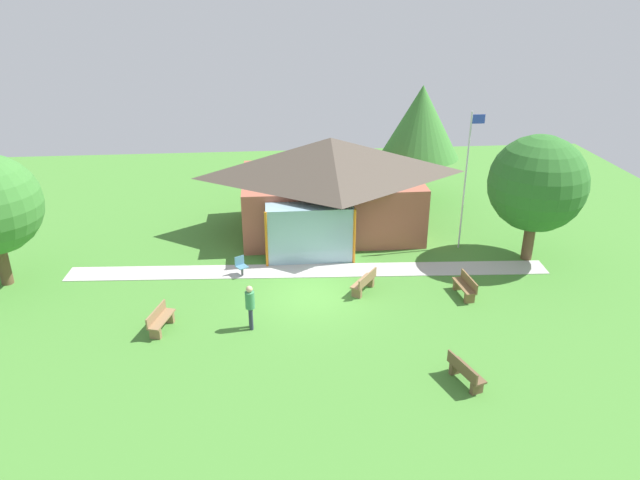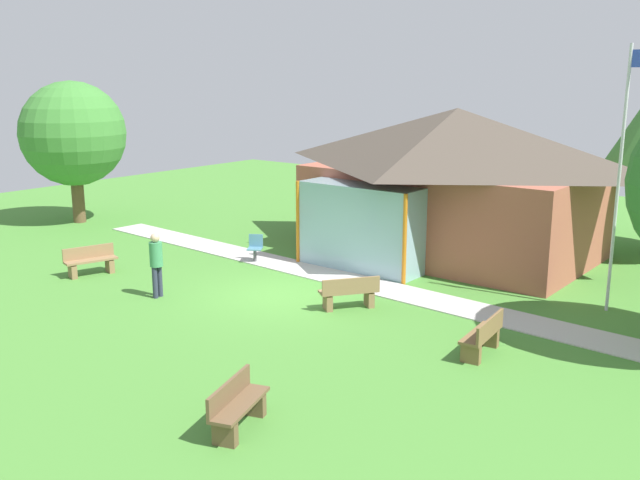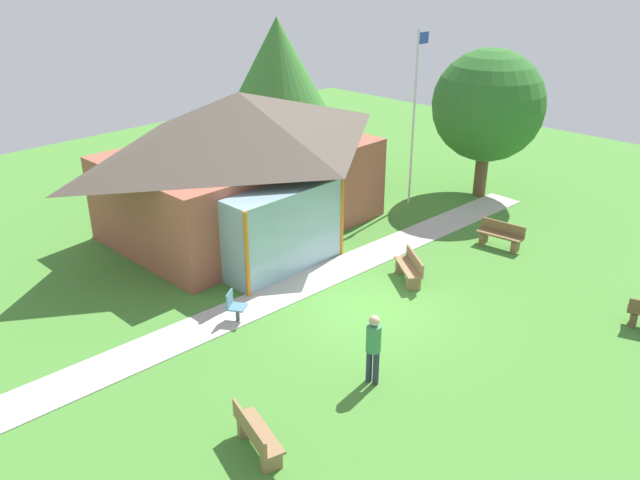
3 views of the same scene
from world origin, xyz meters
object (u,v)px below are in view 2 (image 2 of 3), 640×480
Objects in this scene: pavilion at (451,179)px; visitor_strolling_lawn at (156,260)px; tree_west_hedge at (73,134)px; bench_mid_right at (483,337)px; bench_mid_left at (90,261)px; flagpole at (621,170)px; bench_rear_near_path at (349,293)px; bench_front_right at (237,407)px; patio_chair_west at (255,249)px.

visitor_strolling_lawn is (-3.80, -8.94, -1.45)m from pavilion.
tree_west_hedge is at bearing -121.64° from visitor_strolling_lawn.
pavilion is 1.73× the size of tree_west_hedge.
bench_mid_right is 0.98× the size of bench_mid_left.
flagpole is at bearing -20.44° from bench_mid_right.
bench_rear_near_path is at bearing -143.10° from flagpole.
visitor_strolling_lawn is (-9.73, -6.26, -2.52)m from flagpole.
bench_mid_left is 10.82m from bench_front_right.
flagpole reaches higher than visitor_strolling_lawn.
flagpole is at bearing -24.34° from pavilion.
bench_mid_right is at bearing -56.89° from pavilion.
bench_mid_left is at bearing -128.88° from pavilion.
tree_west_hedge reaches higher than patio_chair_west.
tree_west_hedge is at bearing -32.96° from patio_chair_west.
pavilion is 6.24× the size of bench_mid_right.
pavilion is 1.48× the size of flagpole.
pavilion reaches higher than bench_mid_left.
bench_mid_left is 8.74m from tree_west_hedge.
tree_west_hedge reaches higher than bench_front_right.
visitor_strolling_lawn is at bearing -138.31° from bench_front_right.
bench_front_right is (10.04, -4.03, 0.00)m from bench_mid_left.
bench_rear_near_path is at bearing 109.23° from visitor_strolling_lawn.
tree_west_hedge is (-19.98, -1.84, -0.05)m from flagpole.
pavilion is 11.45m from bench_mid_left.
bench_mid_right is at bearing -8.33° from tree_west_hedge.
visitor_strolling_lawn is at bearing 103.40° from bench_mid_left.
flagpole is 4.40× the size of bench_rear_near_path.
tree_west_hedge is (-6.98, 4.24, 3.09)m from bench_mid_left.
bench_rear_near_path is at bearing 122.21° from bench_mid_left.
bench_mid_right and bench_mid_left have the same top height.
bench_mid_right is 11.90m from bench_mid_left.
flagpole is at bearing 114.46° from visitor_strolling_lawn.
bench_mid_left is 3.33m from visitor_strolling_lawn.
bench_front_right is at bearing 156.30° from bench_mid_right.
pavilion is 6.15× the size of bench_front_right.
flagpole is 10.86m from patio_chair_west.
pavilion is at bearing 155.66° from flagpole.
tree_west_hedge is (-14.80, 2.05, 3.09)m from bench_rear_near_path.
visitor_strolling_lawn is (0.48, -4.27, 0.61)m from patio_chair_west.
bench_rear_near_path is (0.76, -6.57, -2.07)m from pavilion.
pavilion reaches higher than bench_rear_near_path.
patio_chair_west is 0.49× the size of visitor_strolling_lawn.
bench_front_right is at bearing -106.33° from flagpole.
pavilion is 6.52× the size of bench_rear_near_path.
patio_chair_west is 4.34m from visitor_strolling_lawn.
tree_west_hedge reaches higher than bench_rear_near_path.
flagpole reaches higher than tree_west_hedge.
patio_chair_west is 10.24m from tree_west_hedge.
pavilion is at bearing 42.64° from bench_rear_near_path.
flagpole is 5.69m from bench_mid_right.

